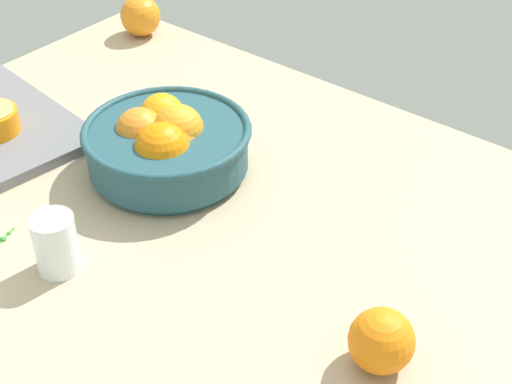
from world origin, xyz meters
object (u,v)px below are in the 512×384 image
object	(u,v)px
fruit_bowl	(167,144)
loose_orange_0	(140,16)
second_glass	(56,247)
loose_orange_1	(381,341)

from	to	relation	value
fruit_bowl	loose_orange_0	distance (cm)	48.53
second_glass	loose_orange_1	bearing A→B (deg)	16.53
second_glass	fruit_bowl	bearing A→B (deg)	99.63
second_glass	loose_orange_0	world-z (taller)	second_glass
loose_orange_0	loose_orange_1	world-z (taller)	loose_orange_0
second_glass	loose_orange_1	xyz separation A→B (cm)	(41.00, 12.17, 0.28)
second_glass	loose_orange_1	world-z (taller)	second_glass
fruit_bowl	loose_orange_0	world-z (taller)	fruit_bowl
loose_orange_1	second_glass	bearing A→B (deg)	-163.47
fruit_bowl	loose_orange_1	xyz separation A→B (cm)	(45.20, -12.58, -1.13)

